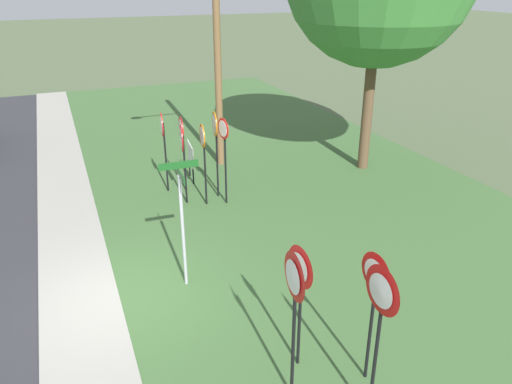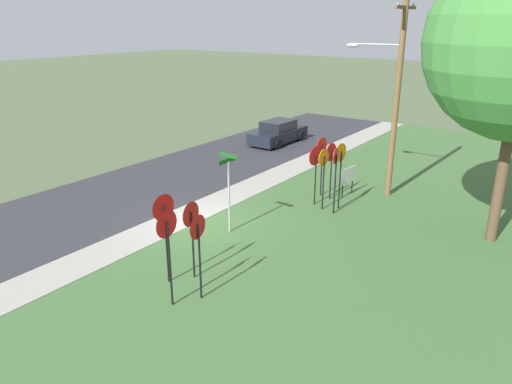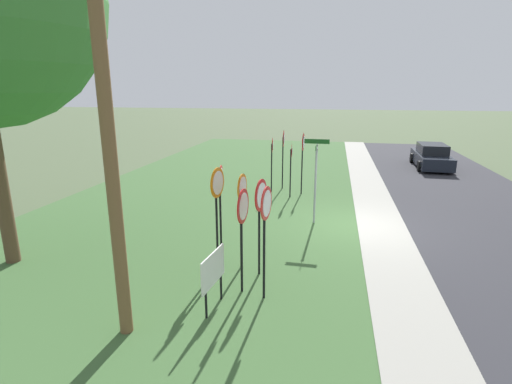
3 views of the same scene
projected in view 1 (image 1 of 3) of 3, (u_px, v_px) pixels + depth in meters
The scene contains 16 objects.
ground_plane at pixel (120, 299), 10.52m from camera, with size 160.00×160.00×0.00m, color #4C5B3D.
sidewalk_strip at pixel (80, 307), 10.23m from camera, with size 44.00×1.60×0.06m, color #99968C.
grass_median at pixel (359, 245), 12.60m from camera, with size 44.00×12.00×0.04m, color #3D6033.
stop_sign_near_left at pixel (215, 136), 14.57m from camera, with size 0.73×0.13×2.68m.
stop_sign_near_right at pixel (224, 144), 14.15m from camera, with size 0.60×0.13×2.62m.
stop_sign_far_left at pixel (203, 147), 14.11m from camera, with size 0.68×0.11×2.47m.
stop_sign_far_center at pixel (182, 138), 15.06m from camera, with size 0.76×0.11×2.41m.
stop_sign_far_right at pixel (182, 147), 14.19m from camera, with size 0.77×0.15×2.42m.
stop_sign_center_tall at pixel (163, 135), 14.99m from camera, with size 0.72×0.13×2.53m.
yield_sign_near_left at pixel (374, 289), 7.71m from camera, with size 0.67×0.12×2.42m.
yield_sign_near_right at pixel (380, 309), 6.90m from camera, with size 0.75×0.11×2.69m.
yield_sign_far_left at pixel (299, 279), 8.03m from camera, with size 0.74×0.12×2.35m.
yield_sign_far_right at pixel (293, 293), 7.25m from camera, with size 0.77×0.11×2.67m.
street_name_post at pixel (182, 214), 10.31m from camera, with size 0.96×0.82×2.88m.
utility_pole at pixel (212, 30), 16.08m from camera, with size 2.10×2.47×8.62m.
notice_board at pixel (191, 156), 16.26m from camera, with size 1.10×0.15×1.25m.
Camera 1 is at (9.17, -0.62, 6.32)m, focal length 34.65 mm.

